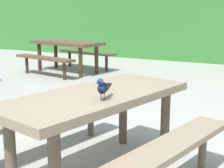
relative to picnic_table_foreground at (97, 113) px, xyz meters
The scene contains 3 objects.
picnic_table_foreground is the anchor object (origin of this frame).
bird_grackle 0.39m from the picnic_table_foreground, 48.44° to the right, with size 0.10×0.29×0.18m.
picnic_table_mid_left 5.30m from the picnic_table_foreground, 128.72° to the left, with size 1.99×1.96×0.74m.
Camera 1 is at (1.15, -2.14, 1.42)m, focal length 54.10 mm.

